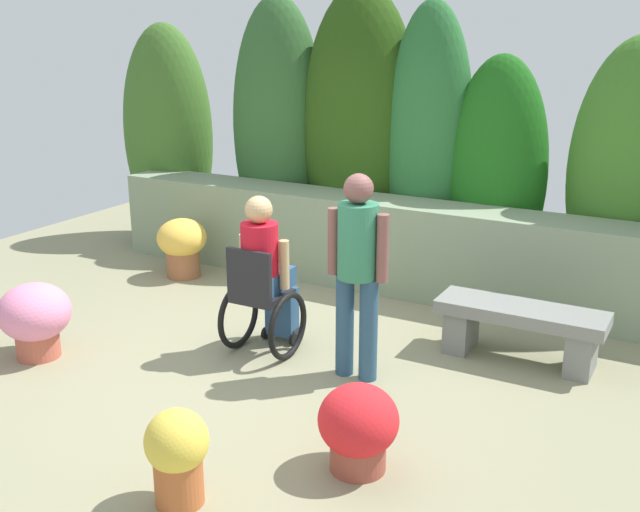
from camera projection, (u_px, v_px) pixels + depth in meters
ground_plane at (279, 368)px, 6.04m from camera, size 10.07×10.07×0.00m
stone_retaining_wall at (390, 245)px, 7.70m from camera, size 6.40×0.57×0.92m
hedge_backdrop at (400, 142)px, 8.03m from camera, size 6.97×1.09×3.28m
stone_bench at (520, 325)px, 6.09m from camera, size 1.33×0.43×0.46m
person_in_wheelchair at (264, 280)px, 6.17m from camera, size 0.53×0.66×1.33m
person_standing_companion at (357, 264)px, 5.63m from camera, size 0.49×0.30×1.59m
flower_pot_purple_near at (182, 244)px, 8.10m from camera, size 0.53×0.53×0.64m
flower_pot_terracotta_by_wall at (358, 427)px, 4.59m from camera, size 0.49×0.49×0.55m
flower_pot_red_accent at (177, 453)px, 4.25m from camera, size 0.36×0.36×0.58m
flower_pot_small_foreground at (35, 317)px, 6.14m from camera, size 0.58×0.58×0.62m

